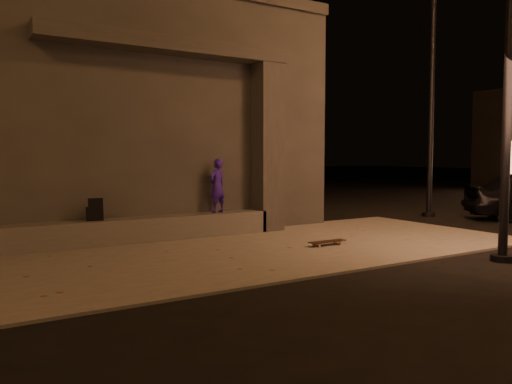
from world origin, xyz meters
TOP-DOWN VIEW (x-y plane):
  - ground at (0.00, 0.00)m, footprint 120.00×120.00m
  - sidewalk at (0.00, 2.00)m, footprint 11.00×4.40m
  - building at (-1.00, 6.49)m, footprint 9.00×5.10m
  - ledge at (-1.50, 3.75)m, footprint 6.00×0.55m
  - column at (1.70, 3.75)m, footprint 0.55×0.55m
  - canopy at (-0.50, 3.80)m, footprint 5.00×0.70m
  - skateboarder at (0.47, 3.75)m, footprint 0.47×0.39m
  - backpack at (-2.02, 3.75)m, footprint 0.32×0.24m
  - skateboard at (1.57, 1.52)m, footprint 0.74×0.19m
  - street_lamp_0 at (3.17, -0.84)m, footprint 0.36×0.36m
  - street_lamp_2 at (7.02, 3.77)m, footprint 0.36×0.36m

SIDE VIEW (x-z plane):
  - ground at x=0.00m, z-range 0.00..0.00m
  - sidewalk at x=0.00m, z-range 0.00..0.04m
  - skateboard at x=1.57m, z-range 0.07..0.15m
  - ledge at x=-1.50m, z-range 0.04..0.49m
  - backpack at x=-2.02m, z-range 0.43..0.84m
  - skateboarder at x=0.47m, z-range 0.49..1.60m
  - column at x=1.70m, z-range 0.04..3.64m
  - building at x=-1.00m, z-range -0.01..5.22m
  - canopy at x=-0.50m, z-range 3.64..3.92m
  - street_lamp_0 at x=3.17m, z-range 0.48..7.37m
  - street_lamp_2 at x=7.02m, z-range 0.49..8.01m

